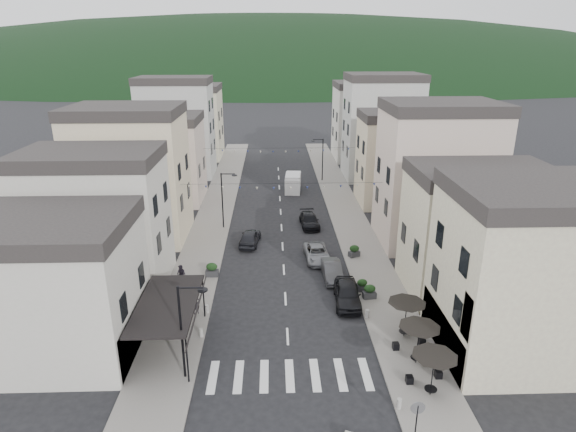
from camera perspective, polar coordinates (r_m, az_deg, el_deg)
name	(u,v)px	position (r m, az deg, el deg)	size (l,w,h in m)	color
ground	(291,399)	(28.23, 0.36, -20.89)	(700.00, 700.00, 0.00)	black
sidewalk_left	(216,209)	(56.82, -8.48, 0.79)	(4.00, 76.00, 0.12)	slate
sidewalk_right	(344,208)	(57.05, 6.66, 0.96)	(4.00, 76.00, 0.12)	slate
hill_backdrop	(273,73)	(321.89, -1.80, 16.59)	(640.00, 360.00, 70.00)	black
boutique_building	(34,294)	(33.42, -27.92, -8.22)	(12.00, 8.00, 8.00)	beige
bistro_building	(529,280)	(32.55, 26.71, -6.78)	(10.00, 8.00, 10.00)	#BAAD93
boutique_awning	(171,305)	(31.15, -13.66, -10.20)	(3.77, 7.50, 3.28)	black
buildings_row_left	(162,148)	(61.90, -14.70, 7.77)	(10.20, 54.16, 14.00)	beige
buildings_row_right	(397,147)	(61.17, 12.83, 7.97)	(10.20, 54.16, 14.50)	#BAAD93
cafe_terrace	(419,331)	(30.26, 15.28, -13.01)	(2.50, 8.10, 2.53)	black
streetlamp_left_near	(186,323)	(28.06, -12.04, -12.29)	(1.70, 0.56, 6.00)	black
streetlamp_left_far	(225,195)	(49.84, -7.51, 2.52)	(1.70, 0.56, 6.00)	black
streetlamp_right_far	(321,155)	(67.33, 3.90, 7.20)	(1.70, 0.56, 6.00)	black
traffic_sign	(417,415)	(25.22, 15.05, -21.83)	(0.70, 0.07, 2.70)	black
bollards	(288,335)	(32.35, -0.03, -13.95)	(11.66, 10.26, 0.60)	gray
bunting_near	(282,187)	(45.21, -0.71, 3.46)	(19.00, 0.28, 0.62)	black
bunting_far	(279,151)	(60.72, -1.03, 7.73)	(19.00, 0.28, 0.62)	black
parked_car_a	(347,293)	(36.59, 7.04, -9.10)	(1.88, 4.67, 1.59)	black
parked_car_b	(332,271)	(40.14, 5.25, -6.45)	(1.44, 4.14, 1.36)	#38383B
parked_car_c	(317,253)	(43.30, 3.45, -4.43)	(2.09, 4.53, 1.26)	gray
parked_car_d	(309,220)	(51.02, 2.55, -0.54)	(1.82, 4.48, 1.30)	black
parked_car_e	(250,237)	(46.53, -4.54, -2.55)	(1.72, 4.28, 1.46)	black
delivery_van	(293,182)	(63.34, 0.60, 4.04)	(2.33, 5.02, 2.33)	silver
pedestrian_a	(196,304)	(35.41, -10.86, -10.21)	(0.56, 0.37, 1.54)	black
pedestrian_b	(181,275)	(39.70, -12.53, -6.80)	(0.78, 0.61, 1.61)	black
planter_la	(181,305)	(36.02, -12.53, -10.23)	(1.10, 0.86, 1.09)	#2E2E31
planter_lb	(212,270)	(40.59, -9.01, -6.30)	(1.08, 0.63, 1.18)	#2B2C2E
planter_ra	(362,285)	(38.27, 8.77, -8.12)	(1.03, 0.83, 1.02)	#333335
planter_rb	(370,292)	(37.37, 9.64, -8.82)	(1.07, 0.68, 1.12)	#303033
planter_rc	(354,251)	(44.03, 7.86, -4.13)	(1.12, 0.90, 1.10)	#303033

